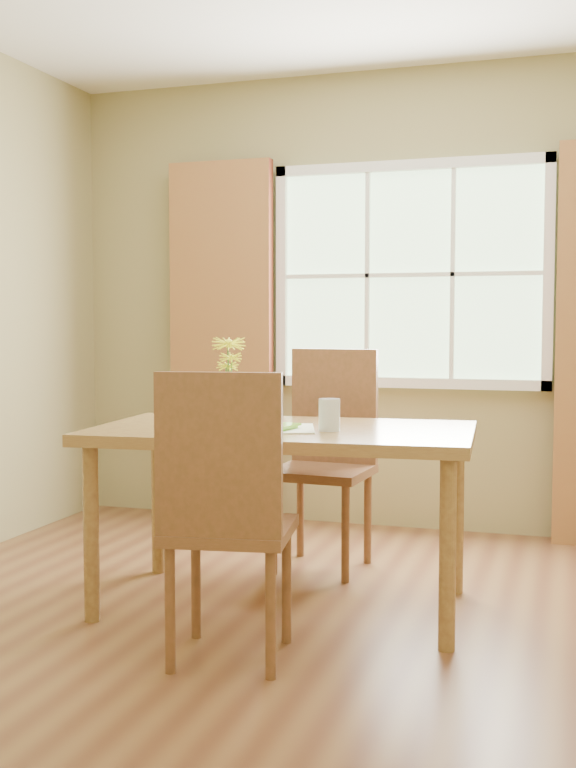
% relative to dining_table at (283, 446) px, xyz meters
% --- Properties ---
extents(room, '(4.24, 3.84, 2.74)m').
position_rel_dining_table_xyz_m(room, '(0.26, -0.26, 0.65)').
color(room, brown).
rests_on(room, ground).
extents(window, '(1.62, 0.06, 1.32)m').
position_rel_dining_table_xyz_m(window, '(0.26, 1.61, 0.80)').
color(window, '#A8D3A0').
rests_on(window, room).
extents(curtain_left, '(0.65, 0.08, 2.20)m').
position_rel_dining_table_xyz_m(curtain_left, '(-0.89, 1.52, 0.40)').
color(curtain_left, maroon).
rests_on(curtain_left, room).
extents(dining_table, '(1.66, 1.02, 0.78)m').
position_rel_dining_table_xyz_m(dining_table, '(0.00, 0.00, 0.00)').
color(dining_table, olive).
rests_on(dining_table, room).
extents(chair_near, '(0.50, 0.50, 1.06)m').
position_rel_dining_table_xyz_m(chair_near, '(0.01, -0.71, -0.12)').
color(chair_near, brown).
rests_on(chair_near, room).
extents(chair_far, '(0.48, 0.48, 1.09)m').
position_rel_dining_table_xyz_m(chair_far, '(0.01, 0.71, -0.10)').
color(chair_far, brown).
rests_on(chair_far, room).
extents(placemat, '(0.53, 0.45, 0.01)m').
position_rel_dining_table_xyz_m(placemat, '(-0.07, -0.10, 0.08)').
color(placemat, '#E6E8C4').
rests_on(placemat, dining_table).
extents(plate, '(0.25, 0.25, 0.01)m').
position_rel_dining_table_xyz_m(plate, '(-0.03, -0.13, 0.09)').
color(plate, '#7BCD33').
rests_on(plate, placemat).
extents(croissant_sandwich, '(0.19, 0.16, 0.12)m').
position_rel_dining_table_xyz_m(croissant_sandwich, '(-0.04, -0.15, 0.16)').
color(croissant_sandwich, gold).
rests_on(croissant_sandwich, plate).
extents(water_glass, '(0.09, 0.09, 0.13)m').
position_rel_dining_table_xyz_m(water_glass, '(0.22, -0.06, 0.14)').
color(water_glass, silver).
rests_on(water_glass, dining_table).
extents(flower_vase, '(0.15, 0.15, 0.38)m').
position_rel_dining_table_xyz_m(flower_vase, '(-0.32, 0.18, 0.31)').
color(flower_vase, silver).
rests_on(flower_vase, dining_table).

